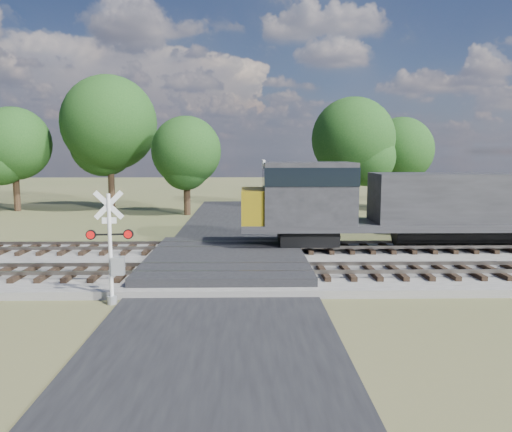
{
  "coord_description": "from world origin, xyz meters",
  "views": [
    {
      "loc": [
        0.92,
        -21.68,
        5.22
      ],
      "look_at": [
        1.35,
        2.0,
        2.15
      ],
      "focal_mm": 35.0,
      "sensor_mm": 36.0,
      "label": 1
    }
  ],
  "objects": [
    {
      "name": "ground",
      "position": [
        0.0,
        0.0,
        0.0
      ],
      "size": [
        160.0,
        160.0,
        0.0
      ],
      "primitive_type": "plane",
      "color": "#49532C",
      "rests_on": "ground"
    },
    {
      "name": "ballast_bed",
      "position": [
        10.0,
        0.5,
        0.15
      ],
      "size": [
        140.0,
        10.0,
        0.3
      ],
      "primitive_type": "cube",
      "color": "gray",
      "rests_on": "ground"
    },
    {
      "name": "road",
      "position": [
        0.0,
        0.0,
        0.04
      ],
      "size": [
        7.0,
        60.0,
        0.08
      ],
      "primitive_type": "cube",
      "color": "black",
      "rests_on": "ground"
    },
    {
      "name": "crossing_panel",
      "position": [
        0.0,
        0.5,
        0.32
      ],
      "size": [
        7.0,
        9.0,
        0.62
      ],
      "primitive_type": "cube",
      "color": "#262628",
      "rests_on": "ground"
    },
    {
      "name": "track_near",
      "position": [
        3.12,
        -2.0,
        0.41
      ],
      "size": [
        140.0,
        2.6,
        0.33
      ],
      "color": "black",
      "rests_on": "ballast_bed"
    },
    {
      "name": "track_far",
      "position": [
        3.12,
        3.0,
        0.41
      ],
      "size": [
        140.0,
        2.6,
        0.33
      ],
      "color": "black",
      "rests_on": "ballast_bed"
    },
    {
      "name": "crossing_signal_near",
      "position": [
        -3.66,
        -4.92,
        1.64
      ],
      "size": [
        1.59,
        0.35,
        3.93
      ],
      "rotation": [
        0.0,
        0.0,
        0.09
      ],
      "color": "silver",
      "rests_on": "ground"
    },
    {
      "name": "crossing_signal_far",
      "position": [
        2.85,
        6.36,
        1.6
      ],
      "size": [
        1.54,
        0.41,
        3.84
      ],
      "rotation": [
        0.0,
        0.0,
        3.33
      ],
      "color": "silver",
      "rests_on": "ground"
    },
    {
      "name": "equipment_shed",
      "position": [
        12.3,
        10.38,
        1.29
      ],
      "size": [
        4.62,
        4.62,
        2.55
      ],
      "rotation": [
        0.0,
        0.0,
        0.28
      ],
      "color": "#3F291B",
      "rests_on": "ground"
    },
    {
      "name": "treeline",
      "position": [
        7.71,
        21.6,
        6.45
      ],
      "size": [
        77.42,
        11.41,
        11.83
      ],
      "color": "black",
      "rests_on": "ground"
    }
  ]
}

